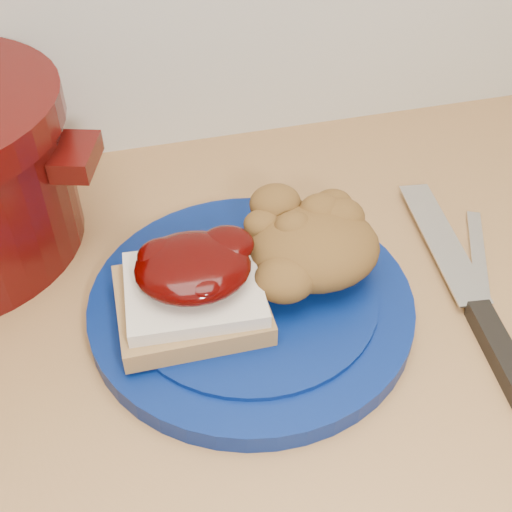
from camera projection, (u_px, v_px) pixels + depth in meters
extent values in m
cylinder|color=#061855|center=(251.00, 303.00, 0.60)|extent=(0.33, 0.33, 0.02)
cube|color=olive|center=(191.00, 304.00, 0.57)|extent=(0.13, 0.11, 0.02)
cube|color=beige|center=(193.00, 289.00, 0.56)|extent=(0.12, 0.11, 0.01)
ellipsoid|color=black|center=(193.00, 267.00, 0.54)|extent=(0.11, 0.10, 0.03)
ellipsoid|color=brown|center=(314.00, 247.00, 0.59)|extent=(0.13, 0.12, 0.06)
cube|color=black|center=(502.00, 355.00, 0.56)|extent=(0.04, 0.12, 0.02)
cube|color=silver|center=(442.00, 240.00, 0.67)|extent=(0.06, 0.19, 0.00)
cube|color=silver|center=(479.00, 269.00, 0.64)|extent=(0.09, 0.17, 0.00)
cube|color=#3C0706|center=(76.00, 157.00, 0.60)|extent=(0.05, 0.07, 0.02)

